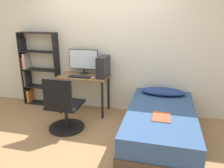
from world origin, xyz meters
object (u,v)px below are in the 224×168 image
bookshelf (36,71)px  office_chair (64,111)px  keyboard (80,77)px  bed (160,125)px  pc_tower (103,67)px  monitor (84,60)px

bookshelf → office_chair: size_ratio=1.64×
bookshelf → keyboard: size_ratio=3.64×
bed → bookshelf: bearing=162.1°
keyboard → pc_tower: size_ratio=1.03×
bed → keyboard: size_ratio=4.60×
monitor → keyboard: size_ratio=1.41×
office_chair → keyboard: office_chair is taller
pc_tower → office_chair: bearing=-117.3°
monitor → pc_tower: 0.45m
bookshelf → monitor: bookshelf is taller
bookshelf → keyboard: bookshelf is taller
keyboard → pc_tower: pc_tower is taller
office_chair → keyboard: 0.78m
office_chair → pc_tower: (0.43, 0.83, 0.58)m
office_chair → monitor: bearing=89.9°
bookshelf → monitor: size_ratio=2.58×
bookshelf → monitor: bearing=0.3°
bed → monitor: bearing=151.3°
bed → pc_tower: pc_tower is taller
bed → pc_tower: bearing=146.6°
monitor → office_chair: bearing=-90.1°
bookshelf → office_chair: 1.46m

